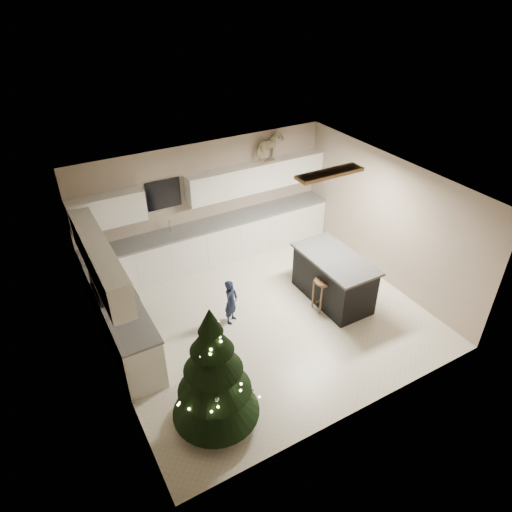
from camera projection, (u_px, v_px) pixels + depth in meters
name	position (u px, v px, depth m)	size (l,w,h in m)	color
ground_plane	(265.00, 316.00, 8.51)	(5.50, 5.50, 0.00)	beige
room_shell	(268.00, 235.00, 7.57)	(5.52, 5.02, 2.61)	gray
cabinetry	(183.00, 254.00, 8.92)	(5.50, 3.20, 2.00)	silver
island	(333.00, 278.00, 8.72)	(0.90, 1.70, 0.95)	black
bar_stool	(323.00, 287.00, 8.44)	(0.35, 0.35, 0.66)	brown
christmas_tree	(214.00, 378.00, 6.15)	(1.29, 1.24, 2.06)	#3F2816
toddler	(231.00, 302.00, 8.17)	(0.32, 0.21, 0.89)	black
rocking_horse	(269.00, 147.00, 9.56)	(0.70, 0.46, 0.56)	brown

